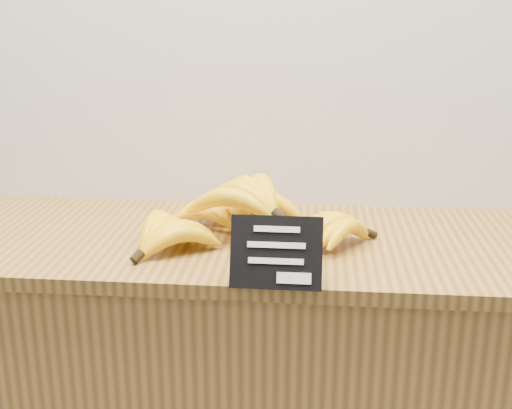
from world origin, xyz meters
name	(u,v)px	position (x,y,z in m)	size (l,w,h in m)	color
counter_top	(258,242)	(0.04, 2.75, 0.92)	(1.54, 0.54, 0.03)	olive
chalkboard_sign	(276,253)	(0.10, 2.49, 0.99)	(0.17, 0.01, 0.13)	black
banana_pile	(240,215)	(0.00, 2.75, 0.98)	(0.56, 0.38, 0.13)	yellow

